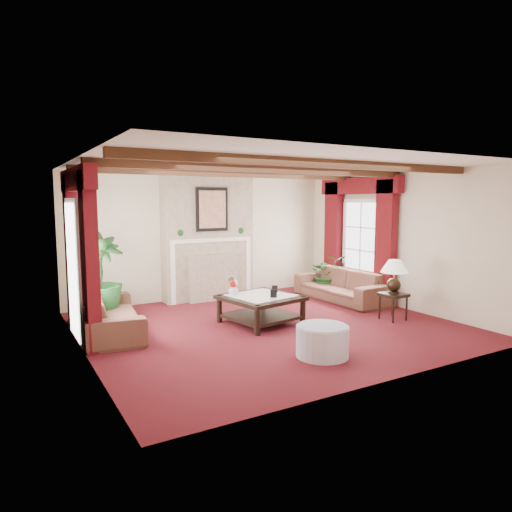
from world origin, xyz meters
TOP-DOWN VIEW (x-y plane):
  - floor at (0.00, 0.00)m, footprint 6.00×6.00m
  - ceiling at (0.00, 0.00)m, footprint 6.00×6.00m
  - back_wall at (0.00, 2.75)m, footprint 6.00×0.02m
  - left_wall at (-3.00, 0.00)m, footprint 0.02×5.50m
  - right_wall at (3.00, 0.00)m, footprint 0.02×5.50m
  - ceiling_beams at (0.00, 0.00)m, footprint 6.00×3.00m
  - fireplace at (0.00, 2.55)m, footprint 2.00×0.52m
  - french_door_left at (-2.97, 1.00)m, footprint 0.10×1.10m
  - french_door_right at (2.97, 1.00)m, footprint 0.10×1.10m
  - curtains_left at (-2.86, 1.00)m, footprint 0.20×2.40m
  - curtains_right at (2.86, 1.00)m, footprint 0.20×2.40m
  - sofa_left at (-2.43, 0.99)m, footprint 2.36×1.22m
  - sofa_right at (2.40, 0.98)m, footprint 2.28×0.70m
  - potted_palm at (-2.47, 1.78)m, footprint 1.66×2.02m
  - small_plant at (2.60, 1.69)m, footprint 1.43×1.46m
  - coffee_table at (-0.04, 0.23)m, footprint 1.38×1.38m
  - side_table at (2.15, -0.75)m, footprint 0.44×0.44m
  - ottoman at (-0.18, -1.67)m, footprint 0.73×0.73m
  - table_lamp at (2.15, -0.75)m, footprint 0.49×0.49m
  - flower_vase at (-0.41, 0.57)m, footprint 0.25×0.25m
  - book at (0.27, -0.08)m, footprint 0.23×0.21m
  - photo_frame_a at (0.05, -0.04)m, footprint 0.11×0.06m
  - photo_frame_b at (0.31, 0.34)m, footprint 0.10×0.06m

SIDE VIEW (x-z plane):
  - floor at x=0.00m, z-range 0.00..0.00m
  - ottoman at x=-0.18m, z-range 0.00..0.42m
  - side_table at x=2.15m, z-range 0.00..0.48m
  - coffee_table at x=-0.04m, z-range 0.00..0.48m
  - small_plant at x=2.60m, z-range 0.00..0.71m
  - sofa_left at x=-2.43m, z-range 0.00..0.86m
  - sofa_right at x=2.40m, z-range 0.00..0.89m
  - potted_palm at x=-2.47m, z-range 0.00..0.89m
  - photo_frame_b at x=0.31m, z-range 0.48..0.62m
  - photo_frame_a at x=0.05m, z-range 0.48..0.64m
  - flower_vase at x=-0.41m, z-range 0.48..0.66m
  - book at x=0.27m, z-range 0.48..0.78m
  - table_lamp at x=2.15m, z-range 0.48..1.11m
  - back_wall at x=0.00m, z-range 0.00..2.70m
  - left_wall at x=-3.00m, z-range 0.00..2.70m
  - right_wall at x=3.00m, z-range 0.00..2.70m
  - french_door_left at x=-2.97m, z-range 1.05..3.21m
  - french_door_right at x=2.97m, z-range 1.05..3.21m
  - curtains_left at x=-2.86m, z-range 1.28..3.83m
  - curtains_right at x=2.86m, z-range 1.28..3.83m
  - ceiling_beams at x=0.00m, z-range 2.58..2.70m
  - ceiling at x=0.00m, z-range 2.70..2.70m
  - fireplace at x=0.00m, z-range 1.35..4.05m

